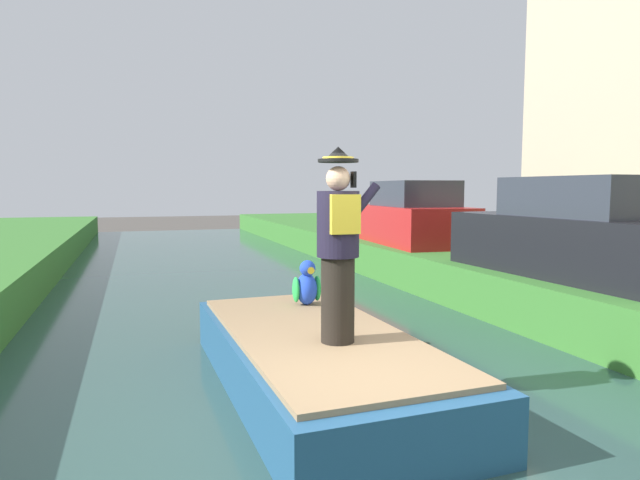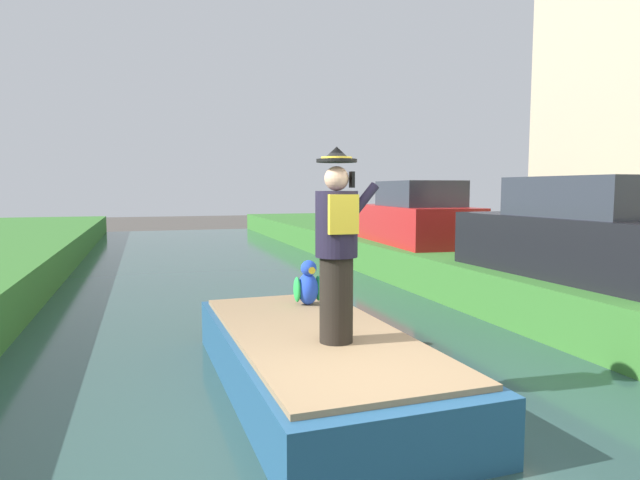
{
  "view_description": "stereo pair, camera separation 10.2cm",
  "coord_description": "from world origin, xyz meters",
  "px_view_note": "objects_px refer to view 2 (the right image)",
  "views": [
    {
      "loc": [
        -1.74,
        -3.95,
        2.17
      ],
      "look_at": [
        0.18,
        1.7,
        1.61
      ],
      "focal_mm": 30.73,
      "sensor_mm": 36.0,
      "label": 1
    },
    {
      "loc": [
        -1.65,
        -3.98,
        2.17
      ],
      "look_at": [
        0.18,
        1.7,
        1.61
      ],
      "focal_mm": 30.73,
      "sensor_mm": 36.0,
      "label": 2
    }
  ],
  "objects_px": {
    "person_pirate": "(337,246)",
    "parked_car_dark": "(580,235)",
    "boat": "(316,360)",
    "parked_car_red": "(416,217)",
    "parrot_plush": "(308,285)"
  },
  "relations": [
    {
      "from": "parrot_plush",
      "to": "parked_car_red",
      "type": "distance_m",
      "value": 6.94
    },
    {
      "from": "person_pirate",
      "to": "parked_car_red",
      "type": "distance_m",
      "value": 8.43
    },
    {
      "from": "parked_car_dark",
      "to": "parked_car_red",
      "type": "distance_m",
      "value": 5.26
    },
    {
      "from": "parked_car_red",
      "to": "parked_car_dark",
      "type": "bearing_deg",
      "value": -90.0
    },
    {
      "from": "boat",
      "to": "person_pirate",
      "type": "xyz_separation_m",
      "value": [
        0.07,
        -0.45,
        1.23
      ]
    },
    {
      "from": "parrot_plush",
      "to": "parked_car_red",
      "type": "xyz_separation_m",
      "value": [
        4.34,
        5.39,
        0.52
      ]
    },
    {
      "from": "person_pirate",
      "to": "parked_car_dark",
      "type": "xyz_separation_m",
      "value": [
        4.55,
        1.82,
        -0.16
      ]
    },
    {
      "from": "person_pirate",
      "to": "parked_car_dark",
      "type": "distance_m",
      "value": 4.91
    },
    {
      "from": "person_pirate",
      "to": "parked_car_red",
      "type": "relative_size",
      "value": 0.45
    },
    {
      "from": "parked_car_dark",
      "to": "parked_car_red",
      "type": "bearing_deg",
      "value": 90.0
    },
    {
      "from": "person_pirate",
      "to": "parked_car_red",
      "type": "height_order",
      "value": "person_pirate"
    },
    {
      "from": "parrot_plush",
      "to": "parked_car_dark",
      "type": "xyz_separation_m",
      "value": [
        4.34,
        0.13,
        0.52
      ]
    },
    {
      "from": "parked_car_red",
      "to": "parrot_plush",
      "type": "bearing_deg",
      "value": -128.81
    },
    {
      "from": "parrot_plush",
      "to": "boat",
      "type": "bearing_deg",
      "value": -103.08
    },
    {
      "from": "boat",
      "to": "parked_car_red",
      "type": "xyz_separation_m",
      "value": [
        4.63,
        6.64,
        1.08
      ]
    }
  ]
}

